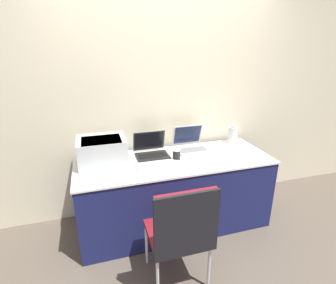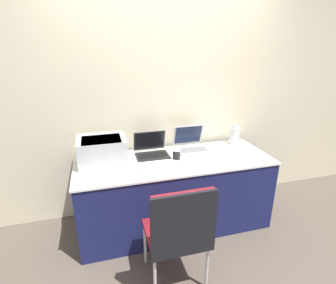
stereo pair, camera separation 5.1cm
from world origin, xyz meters
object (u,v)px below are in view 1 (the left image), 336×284
(printer, at_px, (102,150))
(chair, at_px, (182,228))
(coffee_cup, at_px, (176,155))
(external_keyboard, at_px, (159,165))
(laptop_right, at_px, (190,144))
(laptop_left, at_px, (151,150))
(metal_pitcher, at_px, (233,134))

(printer, relative_size, chair, 0.49)
(coffee_cup, bearing_deg, external_keyboard, -159.06)
(laptop_right, bearing_deg, printer, -174.26)
(laptop_right, xyz_separation_m, coffee_cup, (-0.25, -0.25, 0.00))
(printer, height_order, laptop_right, printer)
(laptop_left, height_order, metal_pitcher, metal_pitcher)
(laptop_left, bearing_deg, external_keyboard, -88.74)
(laptop_right, relative_size, external_keyboard, 0.78)
(laptop_right, height_order, coffee_cup, laptop_right)
(coffee_cup, xyz_separation_m, metal_pitcher, (0.78, 0.28, 0.05))
(printer, height_order, coffee_cup, printer)
(chair, bearing_deg, printer, 118.36)
(coffee_cup, bearing_deg, chair, -105.53)
(coffee_cup, relative_size, metal_pitcher, 0.48)
(printer, bearing_deg, external_keyboard, -24.45)
(laptop_left, relative_size, external_keyboard, 0.78)
(metal_pitcher, xyz_separation_m, chair, (-0.99, -1.04, -0.30))
(printer, distance_m, coffee_cup, 0.72)
(external_keyboard, distance_m, metal_pitcher, 1.05)
(external_keyboard, relative_size, chair, 0.47)
(coffee_cup, height_order, metal_pitcher, metal_pitcher)
(laptop_left, bearing_deg, chair, -90.19)
(coffee_cup, bearing_deg, laptop_left, 135.34)
(laptop_left, bearing_deg, coffee_cup, -44.66)
(laptop_right, xyz_separation_m, external_keyboard, (-0.45, -0.32, -0.04))
(printer, bearing_deg, coffee_cup, -12.10)
(laptop_left, xyz_separation_m, external_keyboard, (0.01, -0.28, -0.04))
(external_keyboard, xyz_separation_m, chair, (-0.01, -0.68, -0.20))
(coffee_cup, distance_m, metal_pitcher, 0.83)
(laptop_left, distance_m, external_keyboard, 0.29)
(printer, height_order, external_keyboard, printer)
(laptop_left, bearing_deg, metal_pitcher, 4.19)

